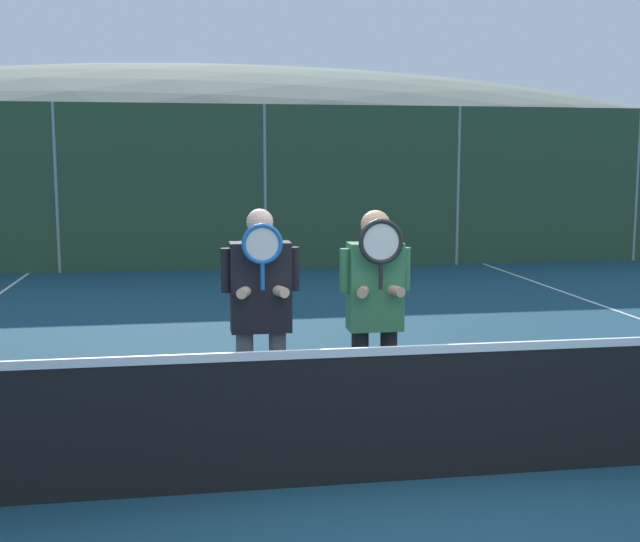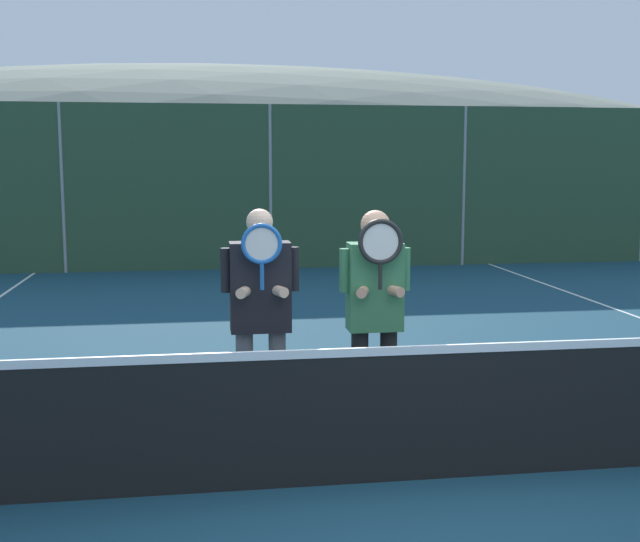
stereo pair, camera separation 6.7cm
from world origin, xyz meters
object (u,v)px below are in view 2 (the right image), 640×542
Objects in this scene: player_leftmost at (260,306)px; car_center at (430,211)px; car_left_of_center at (220,214)px; car_right_of_center at (636,207)px; player_center_left at (375,304)px.

car_center is (5.06, 12.83, -0.13)m from player_leftmost.
car_left_of_center is 10.21m from car_right_of_center.
car_center is at bearing 177.41° from car_right_of_center.
car_center reaches higher than player_center_left.
car_center reaches higher than car_left_of_center.
player_leftmost is 0.40× the size of car_center.
car_left_of_center is 0.94× the size of car_center.
car_right_of_center is at bearing 53.41° from player_center_left.
player_center_left is at bearing -126.59° from car_right_of_center.
car_left_of_center is at bearing 179.15° from car_center.
player_leftmost is 1.01× the size of player_center_left.
player_center_left is 12.98m from car_left_of_center.
car_right_of_center is at bearing -2.59° from car_center.
player_leftmost is 16.23m from car_right_of_center.
car_center is (5.02, -0.07, 0.02)m from car_left_of_center.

